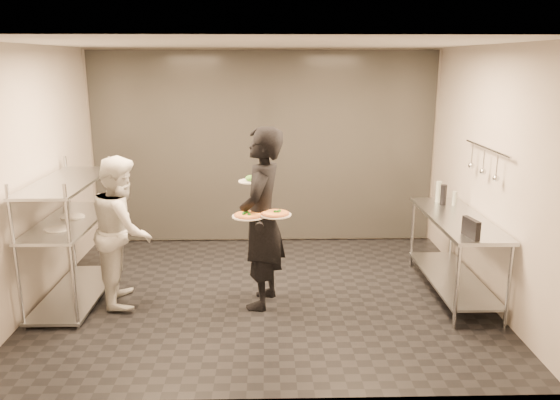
{
  "coord_description": "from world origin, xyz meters",
  "views": [
    {
      "loc": [
        0.04,
        -5.84,
        2.63
      ],
      "look_at": [
        0.18,
        0.12,
        1.1
      ],
      "focal_mm": 35.0,
      "sensor_mm": 36.0,
      "label": 1
    }
  ],
  "objects_px": {
    "bottle_dark": "(443,195)",
    "pizza_plate_far": "(275,214)",
    "chef": "(123,230)",
    "salad_plate": "(251,180)",
    "pass_rack": "(71,233)",
    "bottle_green": "(439,192)",
    "prep_counter": "(455,242)",
    "pos_monitor": "(471,228)",
    "pizza_plate_near": "(248,215)",
    "waiter": "(262,219)",
    "bottle_clear": "(454,198)"
  },
  "relations": [
    {
      "from": "chef",
      "to": "pizza_plate_near",
      "type": "xyz_separation_m",
      "value": [
        1.39,
        -0.32,
        0.25
      ]
    },
    {
      "from": "salad_plate",
      "to": "bottle_dark",
      "type": "bearing_deg",
      "value": 12.39
    },
    {
      "from": "salad_plate",
      "to": "bottle_dark",
      "type": "distance_m",
      "value": 2.39
    },
    {
      "from": "pass_rack",
      "to": "bottle_dark",
      "type": "height_order",
      "value": "pass_rack"
    },
    {
      "from": "prep_counter",
      "to": "salad_plate",
      "type": "bearing_deg",
      "value": 179.45
    },
    {
      "from": "bottle_dark",
      "to": "bottle_green",
      "type": "bearing_deg",
      "value": 95.28
    },
    {
      "from": "chef",
      "to": "pizza_plate_far",
      "type": "xyz_separation_m",
      "value": [
        1.67,
        -0.32,
        0.26
      ]
    },
    {
      "from": "waiter",
      "to": "chef",
      "type": "xyz_separation_m",
      "value": [
        -1.53,
        0.15,
        -0.16
      ]
    },
    {
      "from": "salad_plate",
      "to": "pos_monitor",
      "type": "relative_size",
      "value": 1.05
    },
    {
      "from": "pos_monitor",
      "to": "bottle_clear",
      "type": "xyz_separation_m",
      "value": [
        0.25,
        1.22,
        -0.01
      ]
    },
    {
      "from": "chef",
      "to": "bottle_green",
      "type": "relative_size",
      "value": 6.3
    },
    {
      "from": "waiter",
      "to": "chef",
      "type": "relative_size",
      "value": 1.2
    },
    {
      "from": "chef",
      "to": "pizza_plate_far",
      "type": "distance_m",
      "value": 1.72
    },
    {
      "from": "chef",
      "to": "pos_monitor",
      "type": "bearing_deg",
      "value": -111.05
    },
    {
      "from": "bottle_green",
      "to": "pizza_plate_far",
      "type": "bearing_deg",
      "value": -152.07
    },
    {
      "from": "salad_plate",
      "to": "bottle_clear",
      "type": "distance_m",
      "value": 2.51
    },
    {
      "from": "bottle_green",
      "to": "bottle_dark",
      "type": "xyz_separation_m",
      "value": [
        0.01,
        -0.15,
        -0.01
      ]
    },
    {
      "from": "bottle_green",
      "to": "bottle_clear",
      "type": "height_order",
      "value": "bottle_green"
    },
    {
      "from": "waiter",
      "to": "chef",
      "type": "distance_m",
      "value": 1.54
    },
    {
      "from": "salad_plate",
      "to": "pass_rack",
      "type": "bearing_deg",
      "value": -179.3
    },
    {
      "from": "pass_rack",
      "to": "bottle_dark",
      "type": "distance_m",
      "value": 4.37
    },
    {
      "from": "pizza_plate_near",
      "to": "chef",
      "type": "bearing_deg",
      "value": 167.08
    },
    {
      "from": "chef",
      "to": "salad_plate",
      "type": "distance_m",
      "value": 1.52
    },
    {
      "from": "prep_counter",
      "to": "waiter",
      "type": "xyz_separation_m",
      "value": [
        -2.2,
        -0.23,
        0.36
      ]
    },
    {
      "from": "pass_rack",
      "to": "chef",
      "type": "bearing_deg",
      "value": -7.74
    },
    {
      "from": "pizza_plate_near",
      "to": "bottle_green",
      "type": "xyz_separation_m",
      "value": [
        2.32,
        1.08,
        -0.02
      ]
    },
    {
      "from": "pizza_plate_far",
      "to": "waiter",
      "type": "bearing_deg",
      "value": 130.01
    },
    {
      "from": "salad_plate",
      "to": "pos_monitor",
      "type": "distance_m",
      "value": 2.34
    },
    {
      "from": "prep_counter",
      "to": "bottle_dark",
      "type": "distance_m",
      "value": 0.68
    },
    {
      "from": "chef",
      "to": "pos_monitor",
      "type": "relative_size",
      "value": 6.17
    },
    {
      "from": "pizza_plate_far",
      "to": "pizza_plate_near",
      "type": "bearing_deg",
      "value": 179.99
    },
    {
      "from": "pizza_plate_near",
      "to": "bottle_clear",
      "type": "relative_size",
      "value": 1.93
    },
    {
      "from": "pizza_plate_far",
      "to": "pos_monitor",
      "type": "bearing_deg",
      "value": -9.27
    },
    {
      "from": "pizza_plate_far",
      "to": "bottle_clear",
      "type": "xyz_separation_m",
      "value": [
        2.18,
        0.9,
        -0.08
      ]
    },
    {
      "from": "pizza_plate_near",
      "to": "bottle_dark",
      "type": "distance_m",
      "value": 2.52
    },
    {
      "from": "waiter",
      "to": "pizza_plate_far",
      "type": "relative_size",
      "value": 5.94
    },
    {
      "from": "pos_monitor",
      "to": "salad_plate",
      "type": "bearing_deg",
      "value": 151.11
    },
    {
      "from": "prep_counter",
      "to": "bottle_green",
      "type": "bearing_deg",
      "value": 91.23
    },
    {
      "from": "bottle_dark",
      "to": "pizza_plate_far",
      "type": "bearing_deg",
      "value": -155.55
    },
    {
      "from": "pizza_plate_far",
      "to": "pos_monitor",
      "type": "distance_m",
      "value": 1.96
    },
    {
      "from": "chef",
      "to": "bottle_clear",
      "type": "bearing_deg",
      "value": -92.43
    },
    {
      "from": "bottle_green",
      "to": "prep_counter",
      "type": "bearing_deg",
      "value": -88.77
    },
    {
      "from": "pos_monitor",
      "to": "bottle_clear",
      "type": "height_order",
      "value": "pos_monitor"
    },
    {
      "from": "waiter",
      "to": "bottle_green",
      "type": "bearing_deg",
      "value": 126.09
    },
    {
      "from": "pos_monitor",
      "to": "pizza_plate_far",
      "type": "bearing_deg",
      "value": 160.52
    },
    {
      "from": "waiter",
      "to": "pizza_plate_far",
      "type": "distance_m",
      "value": 0.25
    },
    {
      "from": "waiter",
      "to": "salad_plate",
      "type": "distance_m",
      "value": 0.47
    },
    {
      "from": "prep_counter",
      "to": "pizza_plate_far",
      "type": "bearing_deg",
      "value": -168.89
    },
    {
      "from": "pizza_plate_near",
      "to": "salad_plate",
      "type": "bearing_deg",
      "value": 87.23
    },
    {
      "from": "waiter",
      "to": "pos_monitor",
      "type": "height_order",
      "value": "waiter"
    }
  ]
}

